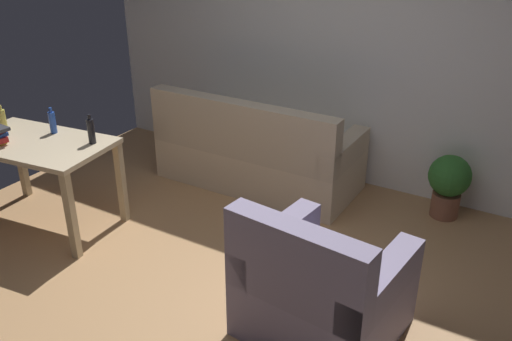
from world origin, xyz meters
TOP-DOWN VIEW (x-y plane):
  - ground_plane at (0.00, 0.00)m, footprint 5.20×4.40m
  - wall_rear at (0.00, 2.20)m, footprint 5.20×0.10m
  - couch at (-0.55, 1.59)m, footprint 1.90×0.84m
  - desk at (-1.69, 0.04)m, footprint 1.27×0.84m
  - potted_plant at (1.19, 1.90)m, footprint 0.36×0.36m
  - armchair at (0.86, -0.01)m, footprint 0.98×0.93m
  - bottle_squat at (-2.15, 0.10)m, footprint 0.06×0.06m
  - bottle_blue at (-1.71, 0.25)m, footprint 0.05×0.05m
  - bottle_dark at (-1.27, 0.25)m, footprint 0.06×0.06m

SIDE VIEW (x-z plane):
  - ground_plane at x=0.00m, z-range -0.02..0.00m
  - couch at x=-0.55m, z-range -0.15..0.77m
  - armchair at x=0.86m, z-range -0.14..0.78m
  - potted_plant at x=1.19m, z-range 0.05..0.62m
  - desk at x=-1.69m, z-range 0.27..1.03m
  - bottle_squat at x=-2.15m, z-range 0.74..0.95m
  - bottle_blue at x=-1.71m, z-range 0.74..0.97m
  - bottle_dark at x=-1.27m, z-range 0.74..0.99m
  - wall_rear at x=0.00m, z-range 0.00..2.70m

